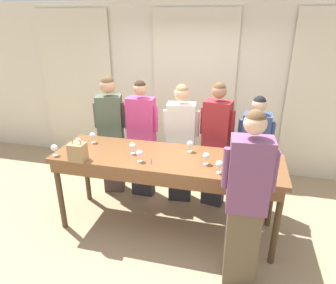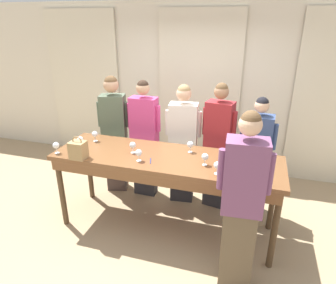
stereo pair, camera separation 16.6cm
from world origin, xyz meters
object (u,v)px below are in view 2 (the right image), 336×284
Objects in this scene: wine_glass_front_right at (139,153)px; wine_glass_center_right at (56,146)px; tasting_bar at (165,164)px; wine_glass_back_right at (205,157)px; guest_striped_shirt at (218,146)px; guest_pink_top at (144,138)px; guest_cream_sweater at (183,144)px; wine_glass_center_left at (217,165)px; handbag at (78,150)px; wine_glass_front_mid at (241,165)px; wine_glass_back_mid at (80,140)px; host_pouring at (242,204)px; wine_glass_back_left at (95,134)px; guest_navy_coat at (256,156)px; guest_olive_jacket at (115,133)px; wine_bottle at (255,153)px; wine_glass_front_left at (133,145)px; wine_glass_center_mid at (190,145)px.

wine_glass_center_right is at bearing -174.94° from wine_glass_front_right.
tasting_bar is 0.52m from wine_glass_back_right.
guest_striped_shirt reaches higher than wine_glass_back_right.
guest_pink_top is 0.58m from guest_cream_sweater.
wine_glass_front_right is 1.00× the size of wine_glass_center_left.
handbag is 1.96× the size of wine_glass_front_mid.
wine_glass_back_mid is 0.08× the size of host_pouring.
wine_glass_back_left is 0.09× the size of guest_navy_coat.
tasting_bar is 1.24m from guest_olive_jacket.
handbag is at bearing -165.65° from wine_bottle.
wine_bottle is 0.85m from host_pouring.
wine_glass_front_right is at bearing -164.08° from wine_bottle.
guest_striped_shirt is (1.56, 0.51, -0.18)m from wine_glass_back_left.
wine_glass_center_left is at bearing -6.96° from wine_glass_back_mid.
wine_glass_front_left is at bearing -17.68° from wine_glass_back_left.
wine_glass_center_right and wine_glass_back_left have the same top height.
host_pouring is (0.93, -0.65, 0.04)m from tasting_bar.
wine_glass_back_mid is 0.96m from guest_pink_top.
handbag is 2.26m from guest_navy_coat.
wine_glass_center_right is 0.54m from wine_glass_back_left.
wine_glass_front_mid is at bearing -6.66° from wine_glass_front_left.
wine_glass_front_left is at bearing -49.60° from guest_olive_jacket.
wine_glass_front_mid and wine_glass_center_right have the same top height.
wine_glass_back_right is (1.78, 0.20, 0.00)m from wine_glass_center_right.
guest_navy_coat is at bearing 67.81° from wine_glass_center_left.
guest_cream_sweater reaches higher than guest_navy_coat.
wine_glass_back_mid is at bearing 169.38° from wine_glass_front_right.
host_pouring is (0.06, -0.50, -0.15)m from wine_glass_front_mid.
wine_glass_front_left reaches higher than tasting_bar.
wine_bottle reaches higher than wine_glass_center_mid.
guest_navy_coat is (0.51, 0.00, -0.09)m from guest_striped_shirt.
wine_glass_center_right reaches higher than tasting_bar.
wine_glass_center_mid is (-0.76, 0.04, -0.02)m from wine_bottle.
guest_pink_top is (-0.13, 0.71, -0.20)m from wine_glass_front_left.
tasting_bar is at bearing 12.00° from wine_glass_center_right.
wine_bottle is 2.10m from guest_olive_jacket.
wine_glass_center_right is 0.08× the size of guest_cream_sweater.
wine_glass_back_left is 0.74m from guest_pink_top.
guest_striped_shirt is at bearing 34.99° from handbag.
wine_glass_back_mid is at bearing -178.85° from tasting_bar.
wine_glass_center_right is (-0.88, -0.28, -0.00)m from wine_glass_front_left.
wine_bottle is 0.55m from wine_glass_center_left.
wine_glass_center_left is 1.00× the size of wine_glass_back_right.
wine_glass_center_mid is at bearing 41.84° from tasting_bar.
guest_navy_coat is (1.99, 1.04, -0.28)m from handbag.
wine_glass_back_mid is (-0.86, 0.16, 0.00)m from wine_glass_front_right.
wine_bottle is 1.11× the size of handbag.
wine_glass_center_right is (-2.30, -0.45, -0.02)m from wine_bottle.
wine_glass_front_left is at bearing -161.51° from wine_glass_center_mid.
wine_glass_back_left is (-0.63, 0.20, -0.00)m from wine_glass_front_left.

